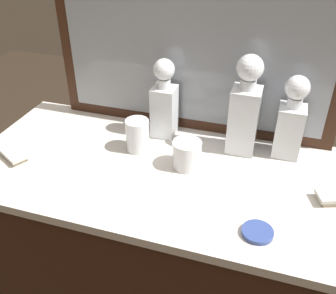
{
  "coord_description": "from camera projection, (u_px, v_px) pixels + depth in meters",
  "views": [
    {
      "loc": [
        0.27,
        -0.86,
        1.62
      ],
      "look_at": [
        0.0,
        0.0,
        1.03
      ],
      "focal_mm": 41.14,
      "sensor_mm": 36.0,
      "label": 1
    }
  ],
  "objects": [
    {
      "name": "crystal_tumbler_right",
      "position": [
        187.0,
        156.0,
        1.12
      ],
      "size": [
        0.09,
        0.09,
        0.08
      ],
      "color": "white",
      "rests_on": "dresser"
    },
    {
      "name": "porcelain_dish",
      "position": [
        257.0,
        232.0,
        0.91
      ],
      "size": [
        0.08,
        0.08,
        0.01
      ],
      "color": "#33478C",
      "rests_on": "dresser"
    },
    {
      "name": "dresser_mirror",
      "position": [
        194.0,
        48.0,
        1.18
      ],
      "size": [
        0.92,
        0.03,
        0.56
      ],
      "color": "#381E11",
      "rests_on": "dresser"
    },
    {
      "name": "crystal_decanter_far_left",
      "position": [
        164.0,
        106.0,
        1.24
      ],
      "size": [
        0.07,
        0.07,
        0.26
      ],
      "color": "white",
      "rests_on": "dresser"
    },
    {
      "name": "crystal_tumbler_far_right",
      "position": [
        138.0,
        136.0,
        1.19
      ],
      "size": [
        0.07,
        0.07,
        0.1
      ],
      "color": "white",
      "rests_on": "dresser"
    },
    {
      "name": "silver_brush_far_right",
      "position": [
        10.0,
        151.0,
        1.18
      ],
      "size": [
        0.16,
        0.12,
        0.02
      ],
      "color": "#B7A88C",
      "rests_on": "dresser"
    },
    {
      "name": "dresser",
      "position": [
        168.0,
        275.0,
        1.38
      ],
      "size": [
        1.2,
        0.56,
        0.95
      ],
      "color": "#381E11",
      "rests_on": "ground_plane"
    },
    {
      "name": "crystal_decanter_far_right",
      "position": [
        244.0,
        114.0,
        1.15
      ],
      "size": [
        0.09,
        0.09,
        0.31
      ],
      "color": "white",
      "rests_on": "dresser"
    },
    {
      "name": "crystal_decanter_right",
      "position": [
        290.0,
        125.0,
        1.14
      ],
      "size": [
        0.08,
        0.08,
        0.26
      ],
      "color": "white",
      "rests_on": "dresser"
    }
  ]
}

